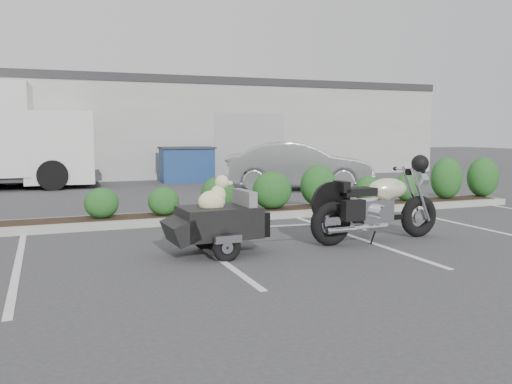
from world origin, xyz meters
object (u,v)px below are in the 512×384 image
object	(u,v)px
pet_trailer	(218,221)
dumpster	(187,164)
sedan	(298,166)
motorcycle	(377,207)

from	to	relation	value
pet_trailer	dumpster	distance (m)	12.05
sedan	pet_trailer	bearing A→B (deg)	168.87
motorcycle	pet_trailer	xyz separation A→B (m)	(-2.79, 0.02, -0.07)
motorcycle	dumpster	bearing A→B (deg)	88.46
motorcycle	dumpster	distance (m)	11.82
motorcycle	pet_trailer	distance (m)	2.79
sedan	dumpster	world-z (taller)	sedan
motorcycle	sedan	size ratio (longest dim) A/B	0.55
pet_trailer	sedan	size ratio (longest dim) A/B	0.44
motorcycle	sedan	distance (m)	8.21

